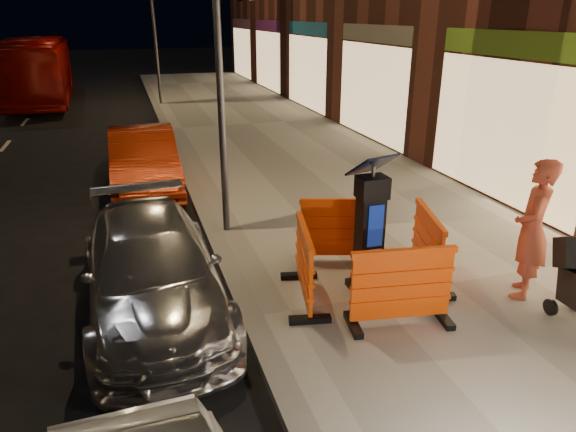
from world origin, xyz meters
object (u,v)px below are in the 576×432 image
object	(u,v)px
barrier_bldgside	(427,247)
bus_doubledecker	(44,102)
barrier_kerbside	(304,265)
car_red	(147,188)
car_silver	(157,309)
man	(532,230)
barrier_front	(401,287)
barrier_back	(341,230)
parking_kiosk	(370,228)

from	to	relation	value
barrier_bldgside	bus_doubledecker	bearing A→B (deg)	35.79
barrier_kerbside	car_red	bearing A→B (deg)	28.11
car_silver	man	distance (m)	5.26
bus_doubledecker	barrier_front	bearing A→B (deg)	-75.30
barrier_front	bus_doubledecker	distance (m)	22.74
barrier_bldgside	car_red	distance (m)	7.22
barrier_back	bus_doubledecker	bearing A→B (deg)	125.24
parking_kiosk	barrier_bldgside	bearing A→B (deg)	13.75
barrier_back	barrier_front	bearing A→B (deg)	-73.25
barrier_front	bus_doubledecker	bearing A→B (deg)	115.72
barrier_front	car_red	distance (m)	7.65
man	bus_doubledecker	bearing A→B (deg)	-115.30
bus_doubledecker	barrier_back	bearing A→B (deg)	-73.78
parking_kiosk	barrier_bldgside	xyz separation A→B (m)	(0.95, 0.00, -0.42)
barrier_back	bus_doubledecker	world-z (taller)	bus_doubledecker
barrier_front	bus_doubledecker	world-z (taller)	bus_doubledecker
barrier_front	barrier_bldgside	size ratio (longest dim) A/B	1.00
barrier_kerbside	car_red	world-z (taller)	barrier_kerbside
parking_kiosk	barrier_front	bearing A→B (deg)	-76.25
car_red	barrier_bldgside	bearing A→B (deg)	-58.78
car_silver	bus_doubledecker	xyz separation A→B (m)	(-3.71, 20.20, 0.00)
barrier_back	man	distance (m)	2.71
parking_kiosk	barrier_back	xyz separation A→B (m)	(0.00, 0.95, -0.42)
barrier_back	barrier_kerbside	size ratio (longest dim) A/B	1.00
barrier_kerbside	man	world-z (taller)	man
barrier_front	car_red	xyz separation A→B (m)	(-2.76, 7.11, -0.68)
car_silver	barrier_front	bearing A→B (deg)	-29.69
parking_kiosk	barrier_kerbside	bearing A→B (deg)	-166.25
man	barrier_kerbside	bearing A→B (deg)	-62.10
barrier_kerbside	bus_doubledecker	world-z (taller)	bus_doubledecker
bus_doubledecker	man	xyz separation A→B (m)	(8.66, -21.58, 1.13)
barrier_front	barrier_back	xyz separation A→B (m)	(0.00, 1.90, 0.00)
man	barrier_bldgside	bearing A→B (deg)	-83.62
car_silver	bus_doubledecker	size ratio (longest dim) A/B	0.42
barrier_front	car_red	bearing A→B (deg)	119.96
parking_kiosk	car_red	size ratio (longest dim) A/B	0.45
parking_kiosk	barrier_front	world-z (taller)	parking_kiosk
car_silver	barrier_bldgside	bearing A→B (deg)	-10.59
parking_kiosk	bus_doubledecker	distance (m)	21.85
barrier_front	barrier_bldgside	xyz separation A→B (m)	(0.95, 0.95, 0.00)
barrier_bldgside	parking_kiosk	bearing A→B (deg)	105.75
barrier_back	barrier_kerbside	world-z (taller)	same
car_silver	car_red	bearing A→B (deg)	86.28
parking_kiosk	bus_doubledecker	size ratio (longest dim) A/B	0.18
barrier_kerbside	bus_doubledecker	xyz separation A→B (m)	(-5.68, 20.79, -0.68)
barrier_back	barrier_bldgside	world-z (taller)	same
car_silver	car_red	size ratio (longest dim) A/B	1.02
parking_kiosk	barrier_bldgside	distance (m)	1.04
barrier_kerbside	barrier_back	bearing A→B (deg)	-33.25
barrier_front	barrier_kerbside	size ratio (longest dim) A/B	1.00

